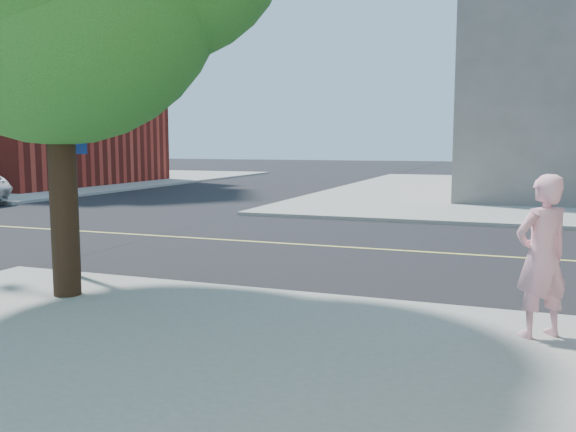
% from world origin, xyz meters
% --- Properties ---
extents(ground, '(140.00, 140.00, 0.00)m').
position_xyz_m(ground, '(0.00, 0.00, 0.00)').
color(ground, black).
rests_on(ground, ground).
extents(road_ew, '(140.00, 9.00, 0.01)m').
position_xyz_m(road_ew, '(0.00, 4.50, 0.01)').
color(road_ew, black).
rests_on(road_ew, ground).
extents(sidewalk_nw, '(26.00, 25.00, 0.12)m').
position_xyz_m(sidewalk_nw, '(-23.00, 21.50, 0.06)').
color(sidewalk_nw, gray).
rests_on(sidewalk_nw, ground).
extents(man_on_phone, '(0.79, 0.74, 1.81)m').
position_xyz_m(man_on_phone, '(7.36, -1.05, 1.02)').
color(man_on_phone, '#F5A7B6').
rests_on(man_on_phone, sidewalk_se).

